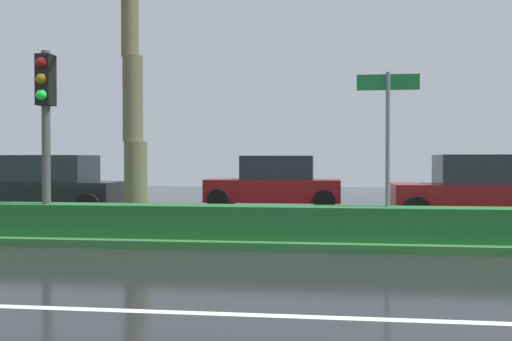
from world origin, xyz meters
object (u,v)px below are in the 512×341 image
(car_in_traffic_second, at_px, (275,183))
(car_in_traffic_third, at_px, (479,189))
(car_in_traffic_leading, at_px, (48,186))
(traffic_signal_median_left, at_px, (45,108))
(street_name_sign, at_px, (388,132))

(car_in_traffic_second, distance_m, car_in_traffic_third, 6.36)
(car_in_traffic_third, bearing_deg, car_in_traffic_leading, -0.71)
(car_in_traffic_leading, bearing_deg, traffic_signal_median_left, 116.86)
(street_name_sign, distance_m, car_in_traffic_second, 8.62)
(traffic_signal_median_left, xyz_separation_m, street_name_sign, (6.35, 0.22, -0.48))
(car_in_traffic_leading, xyz_separation_m, car_in_traffic_second, (6.30, 2.87, 0.00))
(traffic_signal_median_left, relative_size, car_in_traffic_leading, 0.81)
(traffic_signal_median_left, bearing_deg, car_in_traffic_second, 66.73)
(traffic_signal_median_left, distance_m, car_in_traffic_third, 10.71)
(traffic_signal_median_left, height_order, street_name_sign, traffic_signal_median_left)
(street_name_sign, relative_size, car_in_traffic_second, 0.70)
(street_name_sign, xyz_separation_m, car_in_traffic_third, (2.81, 5.04, -1.25))
(street_name_sign, height_order, car_in_traffic_second, street_name_sign)
(car_in_traffic_second, bearing_deg, street_name_sign, 109.12)
(street_name_sign, bearing_deg, traffic_signal_median_left, -178.01)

